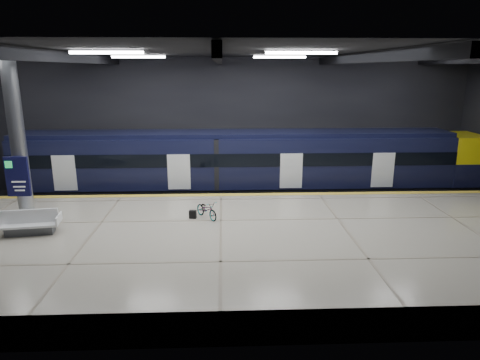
{
  "coord_description": "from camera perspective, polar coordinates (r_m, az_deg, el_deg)",
  "views": [
    {
      "loc": [
        0.12,
        -18.09,
        7.33
      ],
      "look_at": [
        0.91,
        1.5,
        2.2
      ],
      "focal_mm": 32.0,
      "sensor_mm": 36.0,
      "label": 1
    }
  ],
  "objects": [
    {
      "name": "safety_strip",
      "position": [
        21.75,
        -2.54,
        -1.98
      ],
      "size": [
        30.0,
        0.4,
        0.01
      ],
      "primitive_type": "cube",
      "color": "yellow",
      "rests_on": "platform"
    },
    {
      "name": "rails",
      "position": [
        24.68,
        -2.49,
        -2.44
      ],
      "size": [
        30.0,
        1.52,
        0.16
      ],
      "color": "gray",
      "rests_on": "ground"
    },
    {
      "name": "ground",
      "position": [
        19.52,
        -2.52,
        -7.41
      ],
      "size": [
        30.0,
        30.0,
        0.0
      ],
      "primitive_type": "plane",
      "color": "black",
      "rests_on": "ground"
    },
    {
      "name": "bicycle",
      "position": [
        18.37,
        -4.46,
        -3.94
      ],
      "size": [
        1.26,
        1.5,
        0.77
      ],
      "primitive_type": "imported",
      "rotation": [
        0.0,
        0.0,
        0.61
      ],
      "color": "#99999E",
      "rests_on": "platform"
    },
    {
      "name": "room_shell",
      "position": [
        18.17,
        -2.72,
        9.56
      ],
      "size": [
        30.1,
        16.1,
        8.05
      ],
      "color": "black",
      "rests_on": "ground"
    },
    {
      "name": "info_column",
      "position": [
        19.11,
        -27.51,
        4.38
      ],
      "size": [
        0.9,
        0.78,
        6.9
      ],
      "color": "#9EA0A5",
      "rests_on": "platform"
    },
    {
      "name": "platform",
      "position": [
        17.0,
        -2.55,
        -8.85
      ],
      "size": [
        30.0,
        11.0,
        1.1
      ],
      "primitive_type": "cube",
      "color": "#B4AA98",
      "rests_on": "ground"
    },
    {
      "name": "train",
      "position": [
        24.29,
        3.51,
        2.1
      ],
      "size": [
        29.4,
        2.84,
        3.79
      ],
      "color": "black",
      "rests_on": "ground"
    },
    {
      "name": "pannier_bag",
      "position": [
        18.47,
        -6.31,
        -4.57
      ],
      "size": [
        0.33,
        0.23,
        0.35
      ],
      "primitive_type": "cube",
      "rotation": [
        0.0,
        0.0,
        -0.18
      ],
      "color": "black",
      "rests_on": "platform"
    },
    {
      "name": "bench",
      "position": [
        18.5,
        -26.24,
        -5.45
      ],
      "size": [
        2.35,
        1.21,
        0.99
      ],
      "rotation": [
        0.0,
        0.0,
        0.13
      ],
      "color": "#595B60",
      "rests_on": "platform"
    }
  ]
}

